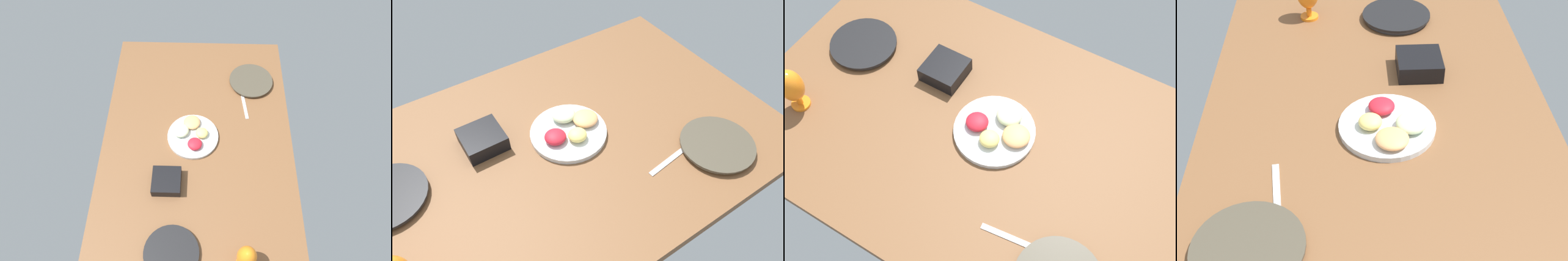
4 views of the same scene
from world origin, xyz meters
TOP-DOWN VIEW (x-y plane):
  - ground_plane at (0.00, 0.00)cm, footprint 160.00×104.00cm
  - dinner_plate_left at (-46.59, 31.86)cm, footprint 26.23×26.23cm
  - dinner_plate_right at (55.92, -10.24)cm, footprint 25.35×25.35cm
  - fruit_platter at (-6.76, -2.91)cm, footprint 27.91×27.91cm
  - square_bowl_black at (21.69, -14.80)cm, footprint 14.38×14.38cm
  - fork_by_left_plate at (-28.16, 27.25)cm, footprint 18.09×3.94cm

SIDE VIEW (x-z plane):
  - ground_plane at x=0.00cm, z-range -4.00..0.00cm
  - fork_by_left_plate at x=-28.16cm, z-range 0.00..0.60cm
  - dinner_plate_left at x=-46.59cm, z-range 0.04..2.29cm
  - dinner_plate_right at x=55.92cm, z-range 0.05..2.36cm
  - fruit_platter at x=-6.76cm, z-range -0.83..4.69cm
  - square_bowl_black at x=21.69cm, z-range 0.33..6.17cm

